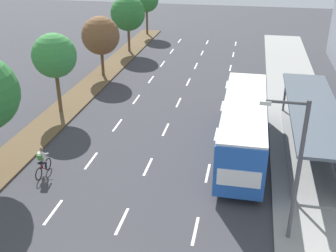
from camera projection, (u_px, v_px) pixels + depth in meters
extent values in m
cube|color=brown|center=(77.00, 98.00, 33.51)|extent=(2.60, 52.00, 0.12)
cube|color=gray|center=(299.00, 115.00, 30.35)|extent=(4.50, 52.00, 0.15)
cube|color=white|center=(53.00, 212.00, 19.96)|extent=(0.14, 2.01, 0.01)
cube|color=white|center=(91.00, 161.00, 24.45)|extent=(0.14, 2.01, 0.01)
cube|color=white|center=(117.00, 125.00, 28.94)|extent=(0.14, 2.01, 0.01)
cube|color=white|center=(136.00, 99.00, 33.43)|extent=(0.14, 2.01, 0.01)
cube|color=white|center=(151.00, 79.00, 37.92)|extent=(0.14, 2.01, 0.01)
cube|color=white|center=(162.00, 64.00, 42.41)|extent=(0.14, 2.01, 0.01)
cube|color=white|center=(172.00, 51.00, 46.90)|extent=(0.14, 2.01, 0.01)
cube|color=white|center=(179.00, 41.00, 51.39)|extent=(0.14, 2.01, 0.01)
cube|color=white|center=(122.00, 221.00, 19.33)|extent=(0.14, 2.01, 0.01)
cube|color=white|center=(148.00, 167.00, 23.82)|extent=(0.14, 2.01, 0.01)
cube|color=white|center=(166.00, 129.00, 28.31)|extent=(0.14, 2.01, 0.01)
cube|color=white|center=(178.00, 102.00, 32.80)|extent=(0.14, 2.01, 0.01)
cube|color=white|center=(188.00, 82.00, 37.29)|extent=(0.14, 2.01, 0.01)
cube|color=white|center=(196.00, 66.00, 41.78)|extent=(0.14, 2.01, 0.01)
cube|color=white|center=(202.00, 53.00, 46.27)|extent=(0.14, 2.01, 0.01)
cube|color=white|center=(207.00, 42.00, 50.76)|extent=(0.14, 2.01, 0.01)
cube|color=white|center=(195.00, 231.00, 18.71)|extent=(0.14, 2.01, 0.01)
cube|color=white|center=(208.00, 173.00, 23.20)|extent=(0.14, 2.01, 0.01)
cube|color=white|center=(216.00, 134.00, 27.68)|extent=(0.14, 2.01, 0.01)
cube|color=white|center=(222.00, 106.00, 32.17)|extent=(0.14, 2.01, 0.01)
cube|color=white|center=(227.00, 85.00, 36.66)|extent=(0.14, 2.01, 0.01)
cube|color=white|center=(230.00, 68.00, 41.15)|extent=(0.14, 2.01, 0.01)
cube|color=white|center=(233.00, 55.00, 45.64)|extent=(0.14, 2.01, 0.01)
cube|color=white|center=(236.00, 44.00, 50.13)|extent=(0.14, 2.01, 0.01)
cube|color=gray|center=(307.00, 149.00, 25.38)|extent=(2.60, 12.16, 0.10)
cylinder|color=#56565B|center=(298.00, 178.00, 19.85)|extent=(0.16, 0.16, 2.60)
cylinder|color=#56565B|center=(285.00, 94.00, 30.17)|extent=(0.16, 0.16, 2.60)
cylinder|color=#56565B|center=(318.00, 96.00, 29.75)|extent=(0.16, 0.16, 2.60)
cube|color=gray|center=(332.00, 131.00, 24.58)|extent=(0.10, 11.55, 2.34)
cube|color=#4C5660|center=(314.00, 108.00, 24.21)|extent=(2.90, 12.56, 0.16)
cube|color=#2356B2|center=(243.00, 126.00, 24.53)|extent=(2.50, 11.20, 2.80)
cube|color=#2D3D4C|center=(244.00, 113.00, 24.17)|extent=(2.54, 10.30, 0.90)
cube|color=silver|center=(245.00, 103.00, 23.91)|extent=(2.45, 10.98, 0.12)
cube|color=#2D3D4C|center=(246.00, 89.00, 29.36)|extent=(2.25, 0.06, 1.54)
cube|color=white|center=(239.00, 179.00, 19.64)|extent=(2.12, 0.04, 0.90)
cylinder|color=black|center=(227.00, 121.00, 28.38)|extent=(0.30, 1.00, 1.00)
cylinder|color=black|center=(260.00, 124.00, 27.99)|extent=(0.30, 1.00, 1.00)
cylinder|color=black|center=(219.00, 173.00, 22.24)|extent=(0.30, 1.00, 1.00)
cylinder|color=black|center=(260.00, 178.00, 21.84)|extent=(0.30, 1.00, 1.00)
torus|color=black|center=(48.00, 164.00, 23.40)|extent=(0.06, 0.72, 0.72)
torus|color=black|center=(39.00, 174.00, 22.43)|extent=(0.06, 0.72, 0.72)
cylinder|color=maroon|center=(43.00, 165.00, 22.80)|extent=(0.05, 0.94, 0.05)
cylinder|color=maroon|center=(42.00, 168.00, 22.78)|extent=(0.05, 0.57, 0.42)
cylinder|color=maroon|center=(41.00, 166.00, 22.61)|extent=(0.04, 0.04, 0.40)
cube|color=black|center=(41.00, 163.00, 22.52)|extent=(0.12, 0.24, 0.06)
cylinder|color=black|center=(46.00, 156.00, 23.12)|extent=(0.46, 0.04, 0.04)
cube|color=silver|center=(41.00, 156.00, 22.54)|extent=(0.30, 0.36, 0.59)
cube|color=#4C893D|center=(40.00, 157.00, 22.39)|extent=(0.26, 0.26, 0.42)
sphere|color=#9E7051|center=(41.00, 148.00, 22.47)|extent=(0.20, 0.20, 0.20)
cylinder|color=#23232D|center=(40.00, 163.00, 22.71)|extent=(0.12, 0.42, 0.25)
cylinder|color=#23232D|center=(42.00, 165.00, 22.97)|extent=(0.10, 0.17, 0.41)
cylinder|color=#23232D|center=(44.00, 163.00, 22.67)|extent=(0.12, 0.42, 0.25)
cylinder|color=#23232D|center=(46.00, 165.00, 22.93)|extent=(0.10, 0.17, 0.41)
cylinder|color=silver|center=(40.00, 153.00, 22.75)|extent=(0.09, 0.47, 0.28)
cylinder|color=silver|center=(46.00, 154.00, 22.69)|extent=(0.09, 0.47, 0.28)
cylinder|color=brown|center=(59.00, 92.00, 30.35)|extent=(0.28, 0.28, 3.08)
sphere|color=#38843D|center=(54.00, 56.00, 29.18)|extent=(3.20, 3.20, 3.20)
cylinder|color=brown|center=(102.00, 62.00, 38.26)|extent=(0.28, 0.28, 2.44)
sphere|color=brown|center=(101.00, 36.00, 37.18)|extent=(3.48, 3.48, 3.48)
cylinder|color=brown|center=(129.00, 39.00, 46.01)|extent=(0.28, 0.28, 2.77)
sphere|color=#2D7533|center=(128.00, 13.00, 44.80)|extent=(3.81, 3.81, 3.81)
cylinder|color=brown|center=(147.00, 22.00, 53.74)|extent=(0.28, 0.28, 3.23)
sphere|color=#2D7533|center=(147.00, 0.00, 52.55)|extent=(3.10, 3.10, 3.10)
cylinder|color=#4C4C51|center=(298.00, 174.00, 16.75)|extent=(0.18, 0.18, 6.50)
cylinder|color=#4C4C51|center=(287.00, 102.00, 15.56)|extent=(1.60, 0.12, 0.12)
cube|color=silver|center=(265.00, 103.00, 15.73)|extent=(0.44, 0.24, 0.16)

